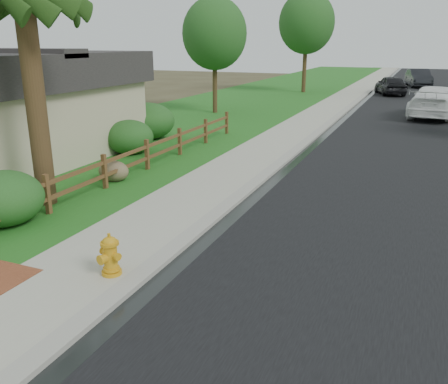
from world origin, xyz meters
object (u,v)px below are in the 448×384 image
at_px(ranch_fence, 127,161).
at_px(fire_hydrant, 110,256).
at_px(white_suv, 435,102).
at_px(dark_car_mid, 391,85).

xyz_separation_m(ranch_fence, fire_hydrant, (3.50, -5.82, -0.14)).
bearing_deg(white_suv, ranch_fence, 69.27).
distance_m(fire_hydrant, dark_car_mid, 35.99).
relative_size(ranch_fence, white_suv, 2.73).
bearing_deg(fire_hydrant, ranch_fence, 120.99).
xyz_separation_m(ranch_fence, white_suv, (9.16, 18.12, 0.30)).
distance_m(ranch_fence, fire_hydrant, 6.80).
height_order(fire_hydrant, dark_car_mid, dark_car_mid).
bearing_deg(dark_car_mid, fire_hydrant, 68.88).
distance_m(fire_hydrant, white_suv, 24.61).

